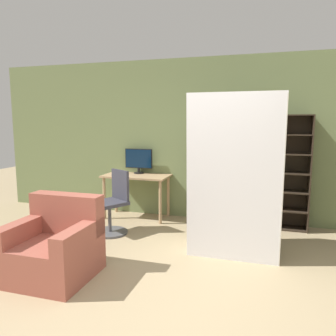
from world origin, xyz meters
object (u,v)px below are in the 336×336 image
at_px(monitor, 139,160).
at_px(mattress_near, 235,178).
at_px(mattress_far, 237,174).
at_px(office_chair, 113,208).
at_px(bookshelf, 279,174).
at_px(armchair, 55,247).

height_order(monitor, mattress_near, mattress_near).
bearing_deg(mattress_far, mattress_near, -90.00).
xyz_separation_m(office_chair, mattress_far, (1.82, -0.10, 0.61)).
relative_size(office_chair, bookshelf, 0.53).
xyz_separation_m(monitor, armchair, (0.00, -2.44, -0.67)).
xyz_separation_m(mattress_near, armchair, (-1.80, -1.01, -0.68)).
height_order(office_chair, mattress_far, mattress_far).
bearing_deg(office_chair, mattress_far, -3.00).
bearing_deg(office_chair, mattress_near, -13.05).
bearing_deg(mattress_near, bookshelf, 68.68).
distance_m(bookshelf, mattress_near, 1.52).
bearing_deg(bookshelf, mattress_near, -111.32).
relative_size(office_chair, mattress_near, 0.47).
relative_size(bookshelf, armchair, 2.07).
distance_m(bookshelf, armchair, 3.41).
bearing_deg(monitor, mattress_far, -31.65).
distance_m(mattress_near, armchair, 2.17).
height_order(office_chair, armchair, office_chair).
distance_m(monitor, office_chair, 1.18).
height_order(mattress_near, armchair, mattress_near).
xyz_separation_m(monitor, bookshelf, (2.35, -0.03, -0.13)).
xyz_separation_m(mattress_near, mattress_far, (0.00, 0.33, -0.00)).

